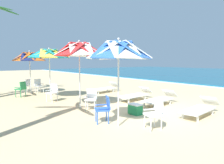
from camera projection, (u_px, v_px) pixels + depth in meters
ground_plane at (153, 111)px, 7.99m from camera, size 80.00×80.00×0.00m
beach_umbrella_0 at (119, 51)px, 5.84m from camera, size 1.99×1.99×2.68m
plastic_chair_0 at (104, 108)px, 6.38m from camera, size 0.59×0.61×0.87m
plastic_chair_1 at (155, 112)px, 5.78m from camera, size 0.55×0.57×0.87m
beach_umbrella_1 at (79, 50)px, 8.16m from camera, size 2.20×2.20×2.85m
plastic_chair_2 at (91, 98)px, 8.08m from camera, size 0.63×0.63×0.87m
beach_umbrella_2 at (49, 54)px, 10.27m from camera, size 2.18×2.18×2.68m
plastic_chair_3 at (53, 92)px, 9.73m from camera, size 0.58×0.60×0.87m
beach_umbrella_3 at (30, 57)px, 11.77m from camera, size 1.95×1.95×2.61m
plastic_chair_4 at (26, 85)px, 12.38m from camera, size 0.63×0.62×0.87m
plastic_chair_5 at (39, 85)px, 12.43m from camera, size 0.53×0.50×0.87m
plastic_chair_6 at (21, 88)px, 10.92m from camera, size 0.63×0.61×0.87m
sun_lounger_0 at (201, 108)px, 7.23m from camera, size 0.81×2.19×0.62m
sun_lounger_1 at (160, 99)px, 9.01m from camera, size 0.82×2.19×0.62m
sun_lounger_2 at (136, 95)px, 10.11m from camera, size 0.83×2.20×0.62m
sun_lounger_3 at (105, 88)px, 12.61m from camera, size 0.89×2.21×0.62m
cooler_box at (135, 109)px, 7.41m from camera, size 0.50×0.34×0.40m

